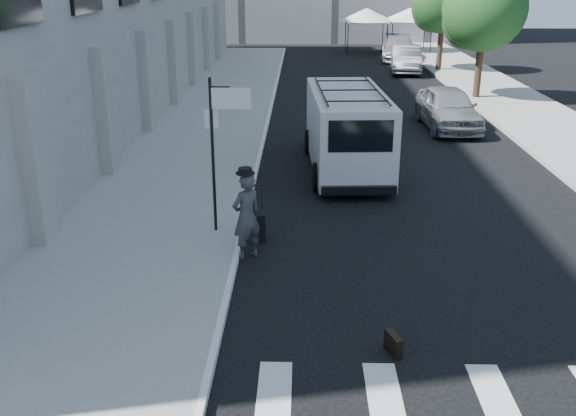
{
  "coord_description": "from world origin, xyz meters",
  "views": [
    {
      "loc": [
        -0.62,
        -10.49,
        5.8
      ],
      "look_at": [
        -0.89,
        1.58,
        1.3
      ],
      "focal_mm": 40.0,
      "sensor_mm": 36.0,
      "label": 1
    }
  ],
  "objects_px": {
    "parked_car_a": "(448,108)",
    "parked_car_c": "(399,48)",
    "briefcase": "(393,344)",
    "cargo_van": "(346,129)",
    "parked_car_b": "(406,59)",
    "businessman": "(246,217)",
    "suitcase": "(258,226)"
  },
  "relations": [
    {
      "from": "businessman",
      "to": "briefcase",
      "type": "height_order",
      "value": "businessman"
    },
    {
      "from": "briefcase",
      "to": "parked_car_a",
      "type": "bearing_deg",
      "value": 56.32
    },
    {
      "from": "briefcase",
      "to": "parked_car_c",
      "type": "relative_size",
      "value": 0.08
    },
    {
      "from": "cargo_van",
      "to": "parked_car_b",
      "type": "height_order",
      "value": "cargo_van"
    },
    {
      "from": "businessman",
      "to": "parked_car_b",
      "type": "bearing_deg",
      "value": -146.3
    },
    {
      "from": "businessman",
      "to": "parked_car_c",
      "type": "bearing_deg",
      "value": -144.32
    },
    {
      "from": "suitcase",
      "to": "cargo_van",
      "type": "xyz_separation_m",
      "value": [
        2.32,
        5.66,
        0.91
      ]
    },
    {
      "from": "businessman",
      "to": "cargo_van",
      "type": "relative_size",
      "value": 0.29
    },
    {
      "from": "parked_car_c",
      "to": "parked_car_b",
      "type": "bearing_deg",
      "value": -87.19
    },
    {
      "from": "cargo_van",
      "to": "parked_car_a",
      "type": "height_order",
      "value": "cargo_van"
    },
    {
      "from": "suitcase",
      "to": "parked_car_a",
      "type": "relative_size",
      "value": 0.27
    },
    {
      "from": "businessman",
      "to": "suitcase",
      "type": "bearing_deg",
      "value": -140.82
    },
    {
      "from": "briefcase",
      "to": "cargo_van",
      "type": "bearing_deg",
      "value": 71.85
    },
    {
      "from": "parked_car_b",
      "to": "suitcase",
      "type": "bearing_deg",
      "value": -100.01
    },
    {
      "from": "cargo_van",
      "to": "parked_car_c",
      "type": "relative_size",
      "value": 1.19
    },
    {
      "from": "briefcase",
      "to": "cargo_van",
      "type": "xyz_separation_m",
      "value": [
        -0.14,
        10.25,
        1.07
      ]
    },
    {
      "from": "parked_car_a",
      "to": "parked_car_c",
      "type": "bearing_deg",
      "value": 85.24
    },
    {
      "from": "briefcase",
      "to": "parked_car_a",
      "type": "relative_size",
      "value": 0.09
    },
    {
      "from": "parked_car_b",
      "to": "businessman",
      "type": "bearing_deg",
      "value": -99.8
    },
    {
      "from": "parked_car_c",
      "to": "cargo_van",
      "type": "bearing_deg",
      "value": -95.03
    },
    {
      "from": "businessman",
      "to": "parked_car_b",
      "type": "height_order",
      "value": "businessman"
    },
    {
      "from": "suitcase",
      "to": "cargo_van",
      "type": "bearing_deg",
      "value": 58.26
    },
    {
      "from": "businessman",
      "to": "briefcase",
      "type": "distance_m",
      "value": 4.52
    },
    {
      "from": "businessman",
      "to": "parked_car_c",
      "type": "relative_size",
      "value": 0.35
    },
    {
      "from": "cargo_van",
      "to": "parked_car_a",
      "type": "distance_m",
      "value": 6.96
    },
    {
      "from": "briefcase",
      "to": "parked_car_c",
      "type": "height_order",
      "value": "parked_car_c"
    },
    {
      "from": "businessman",
      "to": "briefcase",
      "type": "relative_size",
      "value": 4.29
    },
    {
      "from": "parked_car_a",
      "to": "suitcase",
      "type": "bearing_deg",
      "value": -122.86
    },
    {
      "from": "briefcase",
      "to": "cargo_van",
      "type": "height_order",
      "value": "cargo_van"
    },
    {
      "from": "briefcase",
      "to": "suitcase",
      "type": "relative_size",
      "value": 0.35
    },
    {
      "from": "cargo_van",
      "to": "parked_car_a",
      "type": "xyz_separation_m",
      "value": [
        4.28,
        5.47,
        -0.44
      ]
    },
    {
      "from": "briefcase",
      "to": "parked_car_b",
      "type": "height_order",
      "value": "parked_car_b"
    }
  ]
}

